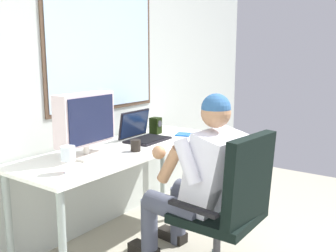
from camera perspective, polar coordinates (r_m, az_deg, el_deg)
name	(u,v)px	position (r m, az deg, el deg)	size (l,w,h in m)	color
wall_rear	(68,62)	(2.97, -14.79, 9.34)	(5.62, 0.08, 2.79)	#B6BDB6
desk	(126,157)	(2.92, -6.38, -4.61)	(1.79, 0.66, 0.76)	gray
office_chair	(232,201)	(2.47, 9.65, -11.00)	(0.62, 0.57, 0.98)	black
person_seated	(199,179)	(2.58, 4.62, -7.96)	(0.55, 0.82, 1.21)	#484C5E
crt_monitor	(85,120)	(2.62, -12.31, 0.82)	(0.46, 0.21, 0.44)	beige
laptop	(142,132)	(3.12, -3.99, -0.96)	(0.37, 0.30, 0.24)	black
wine_glass	(68,155)	(2.31, -14.79, -4.19)	(0.09, 0.09, 0.16)	silver
desk_speaker	(156,126)	(3.36, -1.87, 0.07)	(0.09, 0.09, 0.14)	black
cd_case	(184,134)	(3.32, 2.36, -1.26)	(0.18, 0.17, 0.01)	blue
coffee_mug	(136,145)	(2.76, -4.90, -2.93)	(0.07, 0.07, 0.08)	black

